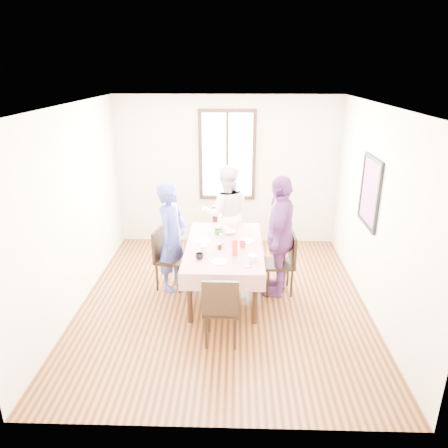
% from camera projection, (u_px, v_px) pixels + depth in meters
% --- Properties ---
extents(ground, '(4.50, 4.50, 0.00)m').
position_uv_depth(ground, '(223.00, 301.00, 6.02)').
color(ground, black).
rests_on(ground, ground).
extents(back_wall, '(4.00, 0.00, 4.00)m').
position_uv_depth(back_wall, '(227.00, 172.00, 7.65)').
color(back_wall, beige).
rests_on(back_wall, ground).
extents(right_wall, '(0.00, 4.50, 4.50)m').
position_uv_depth(right_wall, '(377.00, 213.00, 5.49)').
color(right_wall, beige).
rests_on(right_wall, ground).
extents(window_frame, '(1.02, 0.06, 1.62)m').
position_uv_depth(window_frame, '(227.00, 155.00, 7.52)').
color(window_frame, black).
rests_on(window_frame, back_wall).
extents(window_pane, '(0.90, 0.02, 1.50)m').
position_uv_depth(window_pane, '(227.00, 155.00, 7.53)').
color(window_pane, white).
rests_on(window_pane, back_wall).
extents(art_poster, '(0.04, 0.76, 0.96)m').
position_uv_depth(art_poster, '(370.00, 192.00, 5.70)').
color(art_poster, red).
rests_on(art_poster, right_wall).
extents(dining_table, '(0.96, 1.69, 0.75)m').
position_uv_depth(dining_table, '(224.00, 269.00, 6.12)').
color(dining_table, black).
rests_on(dining_table, ground).
extents(tablecloth, '(1.08, 1.81, 0.01)m').
position_uv_depth(tablecloth, '(224.00, 245.00, 5.99)').
color(tablecloth, '#61000B').
rests_on(tablecloth, dining_table).
extents(chair_left, '(0.49, 0.49, 0.91)m').
position_uv_depth(chair_left, '(171.00, 259.00, 6.27)').
color(chair_left, black).
rests_on(chair_left, ground).
extents(chair_right, '(0.44, 0.44, 0.91)m').
position_uv_depth(chair_right, '(279.00, 264.00, 6.12)').
color(chair_right, black).
rests_on(chair_right, ground).
extents(chair_far, '(0.48, 0.48, 0.91)m').
position_uv_depth(chair_far, '(226.00, 234.00, 7.18)').
color(chair_far, black).
rests_on(chair_far, ground).
extents(chair_near, '(0.43, 0.43, 0.91)m').
position_uv_depth(chair_near, '(221.00, 308.00, 5.00)').
color(chair_near, black).
rests_on(chair_near, ground).
extents(person_left, '(0.56, 0.68, 1.61)m').
position_uv_depth(person_left, '(171.00, 237.00, 6.14)').
color(person_left, '#323B8D').
rests_on(person_left, ground).
extents(person_far, '(0.86, 0.70, 1.66)m').
position_uv_depth(person_far, '(226.00, 214.00, 7.03)').
color(person_far, white).
rests_on(person_far, ground).
extents(person_right, '(0.69, 1.12, 1.77)m').
position_uv_depth(person_right, '(279.00, 236.00, 5.97)').
color(person_right, '#5E2E6C').
rests_on(person_right, ground).
extents(mug_black, '(0.13, 0.13, 0.08)m').
position_uv_depth(mug_black, '(199.00, 256.00, 5.53)').
color(mug_black, black).
rests_on(mug_black, tablecloth).
extents(mug_flag, '(0.14, 0.14, 0.09)m').
position_uv_depth(mug_flag, '(243.00, 244.00, 5.89)').
color(mug_flag, red).
rests_on(mug_flag, tablecloth).
extents(mug_green, '(0.13, 0.13, 0.08)m').
position_uv_depth(mug_green, '(218.00, 232.00, 6.36)').
color(mug_green, '#0C7226').
rests_on(mug_green, tablecloth).
extents(serving_bowl, '(0.21, 0.21, 0.05)m').
position_uv_depth(serving_bowl, '(230.00, 232.00, 6.39)').
color(serving_bowl, white).
rests_on(serving_bowl, tablecloth).
extents(juice_carton, '(0.07, 0.07, 0.23)m').
position_uv_depth(juice_carton, '(235.00, 247.00, 5.63)').
color(juice_carton, red).
rests_on(juice_carton, tablecloth).
extents(butter_tub, '(0.11, 0.11, 0.06)m').
position_uv_depth(butter_tub, '(253.00, 258.00, 5.50)').
color(butter_tub, white).
rests_on(butter_tub, tablecloth).
extents(jam_jar, '(0.06, 0.06, 0.09)m').
position_uv_depth(jam_jar, '(220.00, 247.00, 5.83)').
color(jam_jar, black).
rests_on(jam_jar, tablecloth).
extents(drinking_glass, '(0.08, 0.08, 0.11)m').
position_uv_depth(drinking_glass, '(204.00, 250.00, 5.70)').
color(drinking_glass, silver).
rests_on(drinking_glass, tablecloth).
extents(smartphone, '(0.07, 0.14, 0.01)m').
position_uv_depth(smartphone, '(248.00, 265.00, 5.37)').
color(smartphone, black).
rests_on(smartphone, tablecloth).
extents(flower_vase, '(0.08, 0.08, 0.15)m').
position_uv_depth(flower_vase, '(222.00, 239.00, 6.01)').
color(flower_vase, silver).
rests_on(flower_vase, tablecloth).
extents(plate_left, '(0.20, 0.20, 0.01)m').
position_uv_depth(plate_left, '(203.00, 241.00, 6.11)').
color(plate_left, white).
rests_on(plate_left, tablecloth).
extents(plate_right, '(0.20, 0.20, 0.01)m').
position_uv_depth(plate_right, '(246.00, 241.00, 6.10)').
color(plate_right, white).
rests_on(plate_right, tablecloth).
extents(plate_far, '(0.20, 0.20, 0.01)m').
position_uv_depth(plate_far, '(224.00, 227.00, 6.62)').
color(plate_far, white).
rests_on(plate_far, tablecloth).
extents(plate_near, '(0.20, 0.20, 0.01)m').
position_uv_depth(plate_near, '(220.00, 262.00, 5.47)').
color(plate_near, white).
rests_on(plate_near, tablecloth).
extents(butter_lid, '(0.12, 0.12, 0.01)m').
position_uv_depth(butter_lid, '(253.00, 256.00, 5.49)').
color(butter_lid, blue).
rests_on(butter_lid, butter_tub).
extents(flower_bunch, '(0.09, 0.09, 0.10)m').
position_uv_depth(flower_bunch, '(222.00, 231.00, 5.96)').
color(flower_bunch, yellow).
rests_on(flower_bunch, flower_vase).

